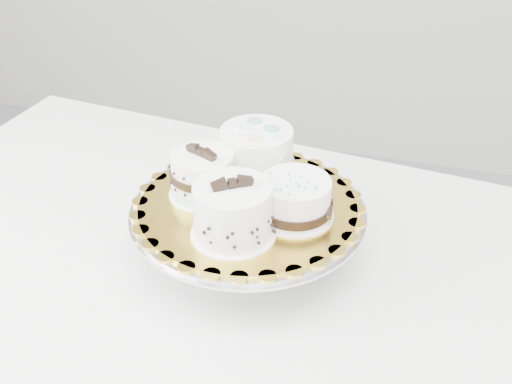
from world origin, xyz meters
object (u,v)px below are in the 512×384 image
(table, at_px, (215,305))
(cake_ribbon, at_px, (296,200))
(cake_dots, at_px, (256,153))
(cake_stand, at_px, (248,223))
(cake_swirl, at_px, (233,212))
(cake_board, at_px, (248,205))
(cake_banded, at_px, (203,176))

(table, relative_size, cake_ribbon, 11.25)
(cake_dots, height_order, cake_ribbon, cake_dots)
(table, bearing_deg, cake_stand, 51.01)
(cake_swirl, xyz_separation_m, cake_ribbon, (0.07, 0.07, -0.01))
(cake_stand, relative_size, cake_board, 1.09)
(cake_board, bearing_deg, cake_ribbon, -6.13)
(cake_banded, bearing_deg, cake_dots, 71.98)
(table, bearing_deg, cake_board, 51.01)
(cake_stand, xyz_separation_m, cake_banded, (-0.07, 0.01, 0.07))
(cake_swirl, distance_m, cake_ribbon, 0.10)
(cake_board, distance_m, cake_swirl, 0.09)
(table, bearing_deg, cake_swirl, -29.97)
(table, distance_m, cake_stand, 0.15)
(cake_swirl, bearing_deg, cake_stand, 57.69)
(cake_banded, bearing_deg, cake_swirl, -24.59)
(cake_dots, bearing_deg, table, -82.79)
(cake_board, height_order, cake_swirl, cake_swirl)
(cake_swirl, bearing_deg, cake_dots, 60.58)
(cake_swirl, relative_size, cake_ribbon, 1.25)
(table, height_order, cake_banded, cake_banded)
(cake_board, xyz_separation_m, cake_banded, (-0.07, 0.01, 0.03))
(cake_banded, height_order, cake_dots, same)
(cake_stand, height_order, cake_dots, cake_dots)
(cake_swirl, height_order, cake_ribbon, cake_swirl)
(cake_stand, relative_size, cake_dots, 2.40)
(cake_stand, distance_m, cake_swirl, 0.10)
(table, relative_size, cake_banded, 10.96)
(cake_banded, xyz_separation_m, cake_dots, (0.06, 0.07, 0.01))
(cake_ribbon, bearing_deg, cake_swirl, -143.95)
(cake_stand, bearing_deg, cake_swirl, -88.72)
(cake_swirl, xyz_separation_m, cake_dots, (-0.01, 0.15, 0.00))
(cake_board, height_order, cake_ribbon, cake_ribbon)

